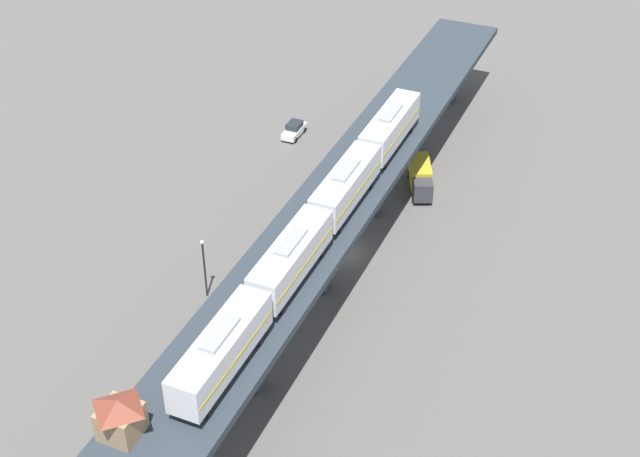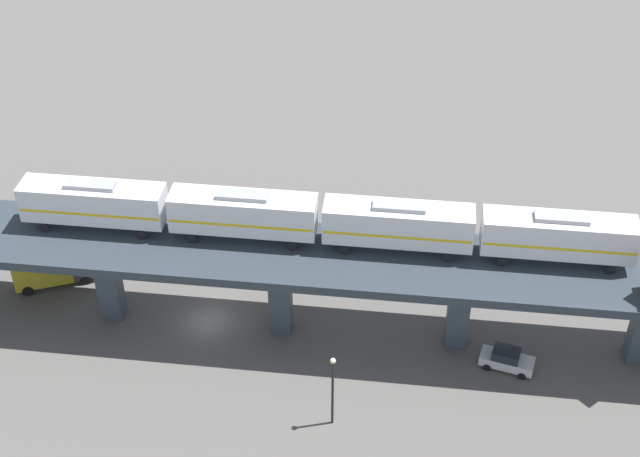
# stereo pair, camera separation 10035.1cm
# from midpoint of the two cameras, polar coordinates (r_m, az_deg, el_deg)

# --- Properties ---
(ground_plane) EXTENTS (400.00, 400.00, 0.00)m
(ground_plane) POSITION_cam_midpoint_polar(r_m,az_deg,el_deg) (72.38, 26.58, -20.29)
(ground_plane) COLOR #514F4C
(elevated_viaduct) EXTENTS (33.91, 90.65, 8.60)m
(elevated_viaduct) POSITION_cam_midpoint_polar(r_m,az_deg,el_deg) (67.00, 28.29, -16.50)
(elevated_viaduct) COLOR #283039
(elevated_viaduct) RESTS_ON ground
(subway_train) EXTENTS (16.68, 48.58, 4.45)m
(subway_train) POSITION_cam_midpoint_polar(r_m,az_deg,el_deg) (58.33, 30.85, -21.72)
(subway_train) COLOR silver
(subway_train) RESTS_ON elevated_viaduct
(signal_hut) EXTENTS (4.00, 4.00, 3.40)m
(signal_hut) POSITION_cam_midpoint_polar(r_m,az_deg,el_deg) (47.44, 25.74, -48.97)
(signal_hut) COLOR #8C7251
(signal_hut) RESTS_ON elevated_viaduct
(street_car_silver) EXTENTS (3.75, 4.71, 1.89)m
(street_car_silver) POSITION_cam_midpoint_polar(r_m,az_deg,el_deg) (58.98, 23.17, -39.51)
(street_car_silver) COLOR #B7BABF
(street_car_silver) RESTS_ON ground
(street_car_white) EXTENTS (2.92, 4.72, 1.89)m
(street_car_white) POSITION_cam_midpoint_polar(r_m,az_deg,el_deg) (84.93, 16.82, -6.43)
(street_car_white) COLOR silver
(street_car_white) RESTS_ON ground
(delivery_truck) EXTENTS (3.16, 7.43, 3.20)m
(delivery_truck) POSITION_cam_midpoint_polar(r_m,az_deg,el_deg) (82.04, 29.58, -11.46)
(delivery_truck) COLOR #333338
(delivery_truck) RESTS_ON ground
(street_lamp) EXTENTS (0.44, 0.44, 6.94)m
(street_lamp) POSITION_cam_midpoint_polar(r_m,az_deg,el_deg) (60.85, 17.25, -25.17)
(street_lamp) COLOR black
(street_lamp) RESTS_ON ground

